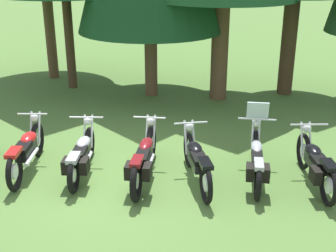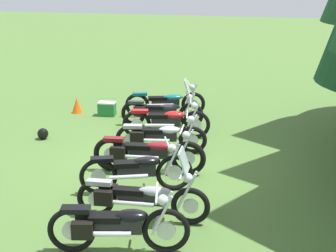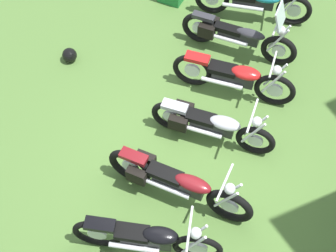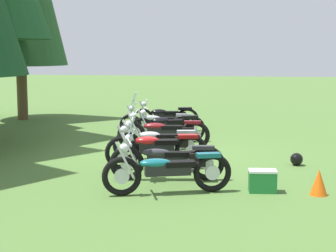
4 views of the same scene
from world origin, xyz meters
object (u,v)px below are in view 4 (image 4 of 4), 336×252
at_px(motorcycle_3, 160,141).
at_px(motorcycle_6, 159,122).
at_px(motorcycle_1, 169,159).
at_px(motorcycle_0, 167,170).
at_px(motorcycle_4, 165,132).
at_px(motorcycle_7, 166,117).
at_px(motorcycle_2, 156,148).
at_px(picnic_cooler, 262,181).
at_px(motorcycle_5, 167,126).
at_px(dropped_helmet, 297,159).
at_px(traffic_cone, 319,182).

relative_size(motorcycle_3, motorcycle_6, 0.92).
bearing_deg(motorcycle_1, motorcycle_3, -84.08).
relative_size(motorcycle_0, motorcycle_6, 0.98).
distance_m(motorcycle_4, motorcycle_7, 3.26).
bearing_deg(motorcycle_0, motorcycle_2, -93.15).
xyz_separation_m(motorcycle_0, motorcycle_6, (6.54, 1.34, 0.00)).
height_order(motorcycle_2, picnic_cooler, motorcycle_2).
distance_m(motorcycle_5, motorcycle_6, 1.18).
height_order(motorcycle_1, dropped_helmet, motorcycle_1).
xyz_separation_m(motorcycle_1, motorcycle_4, (3.39, 0.65, 0.02)).
bearing_deg(motorcycle_2, picnic_cooler, 131.57).
relative_size(motorcycle_4, motorcycle_6, 1.04).
xyz_separation_m(picnic_cooler, traffic_cone, (-0.06, -1.01, 0.03)).
bearing_deg(motorcycle_4, motorcycle_0, 93.36).
relative_size(motorcycle_1, motorcycle_6, 0.98).
distance_m(motorcycle_4, motorcycle_5, 1.02).
bearing_deg(motorcycle_5, traffic_cone, 102.85).
bearing_deg(motorcycle_6, motorcycle_0, 96.16).
distance_m(motorcycle_4, picnic_cooler, 4.76).
relative_size(motorcycle_0, motorcycle_3, 1.07).
bearing_deg(motorcycle_7, traffic_cone, 104.20).
bearing_deg(motorcycle_1, motorcycle_0, 88.81).
height_order(motorcycle_6, dropped_helmet, motorcycle_6).
relative_size(motorcycle_6, traffic_cone, 4.93).
relative_size(motorcycle_2, motorcycle_6, 0.95).
xyz_separation_m(motorcycle_0, motorcycle_5, (5.44, 0.92, 0.03)).
bearing_deg(motorcycle_6, picnic_cooler, 111.20).
height_order(traffic_cone, dropped_helmet, traffic_cone).
relative_size(motorcycle_3, dropped_helmet, 7.50).
height_order(motorcycle_2, dropped_helmet, motorcycle_2).
bearing_deg(motorcycle_0, picnic_cooler, 174.12).
xyz_separation_m(motorcycle_3, traffic_cone, (-2.81, -3.45, -0.19)).
bearing_deg(motorcycle_4, dropped_helmet, 148.88).
distance_m(motorcycle_2, motorcycle_5, 3.42).
relative_size(motorcycle_0, traffic_cone, 4.82).
distance_m(motorcycle_0, motorcycle_1, 1.05).
bearing_deg(motorcycle_1, traffic_cone, 157.72).
relative_size(motorcycle_4, picnic_cooler, 4.51).
bearing_deg(motorcycle_5, motorcycle_4, 74.06).
xyz_separation_m(motorcycle_2, motorcycle_6, (4.51, 0.75, -0.03)).
distance_m(motorcycle_1, motorcycle_6, 5.63).
bearing_deg(motorcycle_5, motorcycle_7, -102.90).
bearing_deg(motorcycle_4, motorcycle_2, 88.20).
bearing_deg(motorcycle_4, motorcycle_7, -87.76).
relative_size(motorcycle_6, dropped_helmet, 8.20).
bearing_deg(motorcycle_4, motorcycle_3, 87.30).
bearing_deg(traffic_cone, motorcycle_1, 76.64).
bearing_deg(motorcycle_0, motorcycle_6, -97.65).
bearing_deg(dropped_helmet, motorcycle_2, 106.19).
distance_m(motorcycle_2, dropped_helmet, 3.24).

